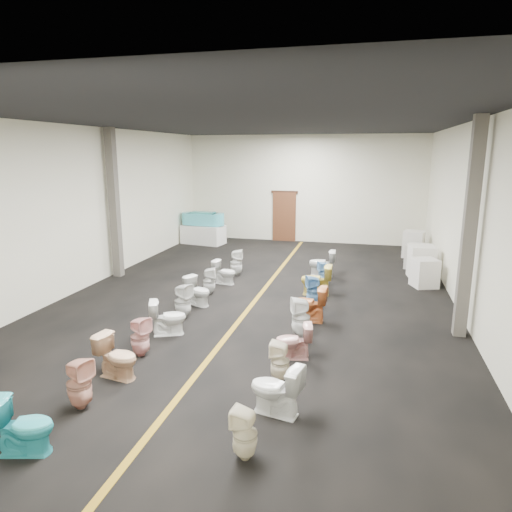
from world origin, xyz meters
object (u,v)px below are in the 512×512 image
at_px(appliance_crate_a, 425,273).
at_px(appliance_crate_d, 413,244).
at_px(toilet_left_2, 117,357).
at_px(toilet_right_8, 324,273).
at_px(toilet_left_1, 79,383).
at_px(toilet_left_7, 209,281).
at_px(appliance_crate_b, 421,262).
at_px(toilet_right_1, 276,389).
at_px(toilet_left_3, 140,337).
at_px(toilet_left_0, 24,426).
at_px(toilet_right_0, 245,434).
at_px(toilet_right_7, 316,280).
at_px(toilet_left_5, 183,301).
at_px(toilet_right_4, 301,318).
at_px(toilet_left_8, 225,272).
at_px(bathtub, 203,218).
at_px(toilet_right_6, 313,291).
at_px(toilet_left_9, 236,263).
at_px(toilet_right_2, 280,361).
at_px(toilet_right_3, 294,341).
at_px(appliance_crate_c, 418,256).
at_px(toilet_right_5, 309,304).
at_px(toilet_left_6, 198,291).
at_px(display_table, 203,234).
at_px(toilet_left_4, 168,317).

height_order(appliance_crate_a, appliance_crate_d, appliance_crate_d).
distance_m(toilet_left_2, toilet_right_8, 7.05).
height_order(toilet_left_1, toilet_left_7, toilet_left_1).
relative_size(appliance_crate_b, toilet_right_1, 1.25).
relative_size(appliance_crate_b, toilet_left_3, 1.28).
relative_size(toilet_left_0, toilet_right_0, 1.10).
bearing_deg(toilet_right_7, toilet_left_5, -50.12).
distance_m(toilet_left_7, toilet_right_4, 3.69).
bearing_deg(toilet_left_2, toilet_left_1, -172.52).
distance_m(toilet_left_8, toilet_right_4, 4.37).
relative_size(bathtub, toilet_right_6, 2.37).
distance_m(toilet_left_0, toilet_left_5, 5.05).
bearing_deg(toilet_right_1, toilet_left_5, -127.71).
xyz_separation_m(toilet_left_1, toilet_right_7, (2.78, 6.48, 0.01)).
bearing_deg(toilet_left_9, toilet_right_2, -166.19).
xyz_separation_m(toilet_right_1, toilet_right_4, (-0.08, 2.96, 0.03)).
height_order(toilet_left_0, toilet_left_1, toilet_left_1).
bearing_deg(toilet_left_2, toilet_right_3, -52.76).
bearing_deg(appliance_crate_c, toilet_left_2, -121.61).
xyz_separation_m(toilet_left_3, toilet_right_5, (2.84, 2.60, 0.03)).
bearing_deg(toilet_left_8, appliance_crate_a, -70.91).
height_order(toilet_left_7, toilet_right_6, toilet_right_6).
relative_size(toilet_left_8, toilet_right_3, 1.01).
relative_size(toilet_left_6, toilet_left_9, 0.88).
distance_m(display_table, toilet_left_4, 9.85).
relative_size(appliance_crate_d, toilet_left_1, 1.21).
distance_m(appliance_crate_a, toilet_right_3, 6.25).
bearing_deg(appliance_crate_b, toilet_right_4, -117.77).
bearing_deg(toilet_left_4, toilet_left_6, -21.09).
distance_m(toilet_right_7, toilet_right_8, 0.98).
relative_size(toilet_left_3, toilet_right_0, 1.12).
xyz_separation_m(bathtub, toilet_left_7, (2.63, -6.58, -0.70)).
relative_size(appliance_crate_c, toilet_left_0, 1.06).
bearing_deg(toilet_left_8, toilet_right_4, -132.81).
height_order(display_table, appliance_crate_c, appliance_crate_c).
bearing_deg(toilet_left_0, toilet_left_5, -14.65).
bearing_deg(toilet_right_1, toilet_right_2, -160.59).
relative_size(appliance_crate_d, toilet_right_7, 1.16).
bearing_deg(toilet_left_1, toilet_left_3, 15.57).
distance_m(toilet_right_0, toilet_right_3, 2.99).
height_order(appliance_crate_a, toilet_right_5, toilet_right_5).
bearing_deg(toilet_left_3, toilet_left_6, 19.59).
bearing_deg(toilet_left_3, appliance_crate_a, -23.57).
bearing_deg(toilet_right_0, toilet_right_8, -175.03).
xyz_separation_m(appliance_crate_b, toilet_right_0, (-2.98, -9.53, -0.15)).
relative_size(toilet_left_7, toilet_right_8, 1.05).
relative_size(toilet_right_2, toilet_right_7, 0.84).
bearing_deg(toilet_right_1, toilet_left_2, -87.13).
height_order(display_table, toilet_left_0, display_table).
distance_m(toilet_left_3, toilet_left_5, 2.08).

